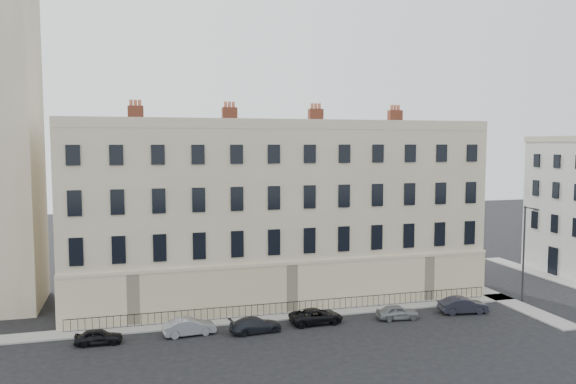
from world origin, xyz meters
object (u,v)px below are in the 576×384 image
object	(u,v)px
car_b	(189,327)
car_d	(316,316)
car_c	(256,325)
car_e	(398,312)
streetlamp	(525,249)
car_f	(463,305)
car_a	(99,337)

from	to	relation	value
car_b	car_d	size ratio (longest dim) A/B	0.90
car_c	car_d	bearing A→B (deg)	-86.49
car_b	car_e	xyz separation A→B (m)	(16.19, -0.73, -0.05)
car_d	streetlamp	world-z (taller)	streetlamp
car_f	car_a	bearing A→B (deg)	96.93
car_a	car_d	xyz separation A→B (m)	(15.92, 0.24, 0.04)
car_f	car_c	bearing A→B (deg)	97.98
car_b	streetlamp	size ratio (longest dim) A/B	0.44
car_e	car_a	bearing A→B (deg)	94.23
car_c	streetlamp	xyz separation A→B (m)	(24.12, 1.33, 4.13)
car_d	car_f	xyz separation A→B (m)	(12.41, -0.71, 0.08)
car_f	streetlamp	bearing A→B (deg)	-71.25
car_b	streetlamp	world-z (taller)	streetlamp
car_a	car_b	xyz separation A→B (m)	(6.23, 0.22, 0.07)
car_d	car_f	size ratio (longest dim) A/B	1.05
car_b	car_d	distance (m)	9.69
car_b	car_f	xyz separation A→B (m)	(22.09, -0.69, 0.04)
car_f	streetlamp	size ratio (longest dim) A/B	0.47
car_b	car_d	world-z (taller)	car_b
car_a	car_b	world-z (taller)	car_b
car_c	car_e	xyz separation A→B (m)	(11.45, -0.00, 0.01)
car_b	car_c	size ratio (longest dim) A/B	0.97
car_f	car_d	bearing A→B (deg)	94.60
car_f	streetlamp	xyz separation A→B (m)	(6.77, 1.30, 4.04)
streetlamp	car_c	bearing A→B (deg)	179.88
car_a	car_f	bearing A→B (deg)	-88.68
car_b	car_d	bearing A→B (deg)	-94.99
car_e	streetlamp	distance (m)	13.39
car_b	car_f	bearing A→B (deg)	-96.90
car_d	car_e	bearing A→B (deg)	-98.55
streetlamp	car_f	bearing A→B (deg)	-172.40
car_d	car_f	world-z (taller)	car_f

